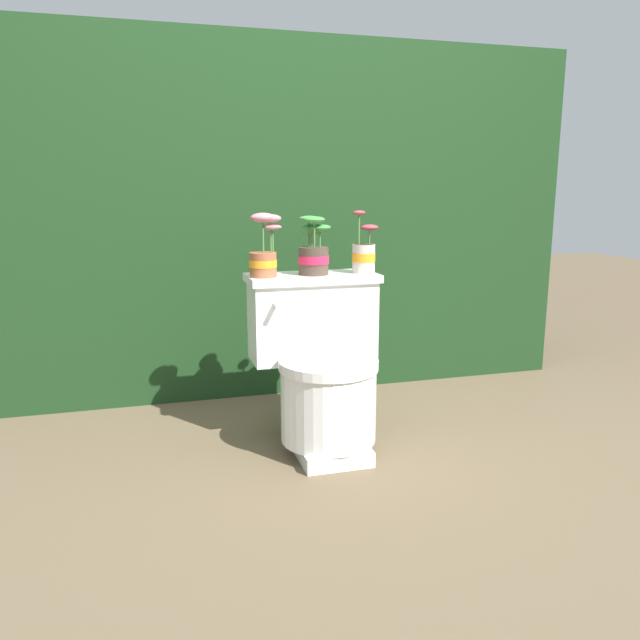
% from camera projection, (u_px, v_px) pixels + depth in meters
% --- Properties ---
extents(ground_plane, '(12.00, 12.00, 0.00)m').
position_uv_depth(ground_plane, '(342.00, 455.00, 2.36)').
color(ground_plane, brown).
extents(hedge_backdrop, '(2.84, 0.94, 1.67)m').
position_uv_depth(hedge_backdrop, '(272.00, 217.00, 3.35)').
color(hedge_backdrop, '#193819').
rests_on(hedge_backdrop, ground).
extents(toilet, '(0.51, 0.53, 0.66)m').
position_uv_depth(toilet, '(321.00, 364.00, 2.41)').
color(toilet, white).
rests_on(toilet, ground).
extents(potted_plant_left, '(0.12, 0.11, 0.24)m').
position_uv_depth(potted_plant_left, '(264.00, 253.00, 2.36)').
color(potted_plant_left, '#9E5638').
rests_on(potted_plant_left, toilet).
extents(potted_plant_midleft, '(0.13, 0.12, 0.23)m').
position_uv_depth(potted_plant_midleft, '(314.00, 252.00, 2.43)').
color(potted_plant_midleft, '#47382D').
rests_on(potted_plant_midleft, toilet).
extents(potted_plant_middle, '(0.11, 0.09, 0.25)m').
position_uv_depth(potted_plant_middle, '(364.00, 254.00, 2.48)').
color(potted_plant_middle, beige).
rests_on(potted_plant_middle, toilet).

